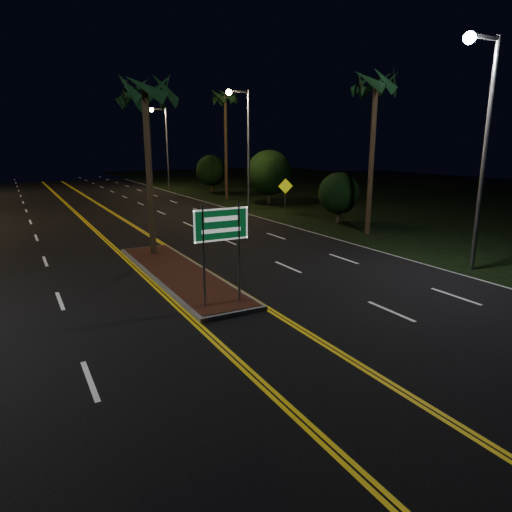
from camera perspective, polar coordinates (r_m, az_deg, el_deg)
ground at (r=12.39m, az=1.27°, el=-10.45°), size 120.00×120.00×0.00m
grass_right at (r=50.05m, az=17.21°, el=7.39°), size 40.00×110.00×0.01m
median_island at (r=18.40m, az=-9.62°, el=-2.16°), size 2.25×10.25×0.17m
highway_sign at (r=14.05m, az=-4.36°, el=2.75°), size 1.80×0.08×3.20m
streetlight_right_near at (r=20.08m, az=26.33°, el=14.06°), size 1.91×0.44×9.00m
streetlight_right_mid at (r=35.70m, az=-1.52°, el=14.73°), size 1.91×0.44×9.00m
streetlight_right_far at (r=54.28m, az=-11.47°, el=14.16°), size 1.91×0.44×9.00m
palm_median at (r=21.17m, az=-13.75°, el=19.38°), size 2.40×2.40×8.30m
palm_right_near at (r=27.02m, az=14.78°, el=20.04°), size 2.40×2.40×9.30m
palm_right_far at (r=44.03m, az=-3.88°, el=19.09°), size 2.40×2.40×10.30m
shrub_near at (r=30.69m, az=10.31°, el=7.73°), size 2.70×2.70×3.30m
shrub_mid at (r=39.15m, az=1.65°, el=10.37°), size 3.78×3.78×4.62m
shrub_far at (r=49.82m, az=-5.63°, el=10.60°), size 3.24×3.24×3.96m
warning_sign at (r=34.04m, az=3.69°, el=8.12°), size 1.07×0.31×2.62m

